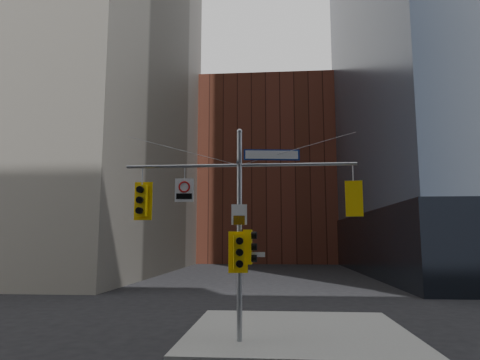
% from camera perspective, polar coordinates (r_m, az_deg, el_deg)
% --- Properties ---
extents(sidewalk_corner, '(8.00, 8.00, 0.15)m').
position_cam_1_polar(sidewalk_corner, '(16.90, 7.71, -19.39)').
color(sidewalk_corner, gray).
rests_on(sidewalk_corner, ground).
extents(brick_midrise, '(26.00, 20.00, 28.00)m').
position_cam_1_polar(brick_midrise, '(71.33, 3.67, 0.62)').
color(brick_midrise, brown).
rests_on(brick_midrise, ground).
extents(signal_assembly, '(8.00, 0.80, 7.30)m').
position_cam_1_polar(signal_assembly, '(14.61, -0.07, -4.15)').
color(signal_assembly, gray).
rests_on(signal_assembly, ground).
extents(traffic_light_west_arm, '(0.64, 0.51, 1.35)m').
position_cam_1_polar(traffic_light_west_arm, '(15.33, -12.98, -2.69)').
color(traffic_light_west_arm, yellow).
rests_on(traffic_light_west_arm, ground).
extents(traffic_light_east_arm, '(0.57, 0.48, 1.19)m').
position_cam_1_polar(traffic_light_east_arm, '(14.83, 14.93, -2.45)').
color(traffic_light_east_arm, yellow).
rests_on(traffic_light_east_arm, ground).
extents(traffic_light_pole_side, '(0.46, 0.39, 1.16)m').
position_cam_1_polar(traffic_light_pole_side, '(14.56, 1.23, -8.90)').
color(traffic_light_pole_side, yellow).
rests_on(traffic_light_pole_side, ground).
extents(traffic_light_pole_front, '(0.65, 0.58, 1.37)m').
position_cam_1_polar(traffic_light_pole_front, '(14.32, -0.17, -9.61)').
color(traffic_light_pole_front, yellow).
rests_on(traffic_light_pole_front, ground).
extents(street_sign_blade, '(1.93, 0.29, 0.38)m').
position_cam_1_polar(street_sign_blade, '(14.82, 4.26, 3.36)').
color(street_sign_blade, navy).
rests_on(street_sign_blade, ground).
extents(regulatory_sign_arm, '(0.65, 0.11, 0.81)m').
position_cam_1_polar(regulatory_sign_arm, '(14.94, -7.44, -1.24)').
color(regulatory_sign_arm, silver).
rests_on(regulatory_sign_arm, ground).
extents(regulatory_sign_pole, '(0.53, 0.08, 0.69)m').
position_cam_1_polar(regulatory_sign_pole, '(14.49, -0.11, -4.71)').
color(regulatory_sign_pole, silver).
rests_on(regulatory_sign_pole, ground).
extents(street_blade_ew, '(0.82, 0.09, 0.16)m').
position_cam_1_polar(street_blade_ew, '(14.57, 1.72, -9.90)').
color(street_blade_ew, silver).
rests_on(street_blade_ew, ground).
extents(street_blade_ns, '(0.04, 0.76, 0.15)m').
position_cam_1_polar(street_blade_ns, '(15.05, 0.07, -10.63)').
color(street_blade_ns, '#145926').
rests_on(street_blade_ns, ground).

